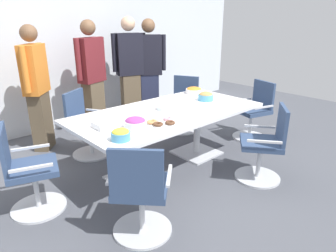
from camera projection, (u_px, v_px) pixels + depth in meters
The scene contains 20 objects.
ground_plane at pixel (168, 165), 4.01m from camera, with size 10.00×10.00×0.01m, color #4C4F56.
back_wall at pixel (75, 45), 5.21m from camera, with size 8.00×0.10×2.80m, color silver.
conference_table at pixel (168, 120), 3.80m from camera, with size 2.40×1.20×0.75m.
office_chair_0 at pixel (183, 107), 5.15m from camera, with size 0.72×0.72×0.91m.
office_chair_1 at pixel (86, 127), 4.21m from camera, with size 0.74×0.74×0.91m.
office_chair_2 at pixel (28, 174), 2.95m from camera, with size 0.68×0.68×0.91m.
office_chair_3 at pixel (140, 195), 2.59m from camera, with size 0.76×0.76×0.91m.
office_chair_4 at pixel (265, 148), 3.54m from camera, with size 0.76×0.76×0.91m.
office_chair_5 at pixel (254, 113), 4.80m from camera, with size 0.67×0.67×0.91m.
person_standing_0 at pixel (37, 87), 4.23m from camera, with size 0.47×0.50×1.77m.
person_standing_1 at pixel (92, 76), 4.84m from camera, with size 0.60×0.35×1.82m.
person_standing_2 at pixel (130, 69), 5.30m from camera, with size 0.61×0.33×1.87m.
person_standing_3 at pixel (149, 69), 5.43m from camera, with size 0.56×0.42×1.83m.
snack_bowl_chips_orange at pixel (194, 90), 4.60m from camera, with size 0.25×0.25×0.10m.
snack_bowl_cookies at pixel (206, 96), 4.22m from camera, with size 0.21×0.21×0.12m.
snack_bowl_chips_yellow at pixel (121, 134), 2.85m from camera, with size 0.19×0.19×0.11m.
snack_bowl_candy_mix at pixel (135, 123), 3.16m from camera, with size 0.24×0.24×0.12m.
donut_platter at pixel (161, 122), 3.31m from camera, with size 0.32×0.32×0.04m.
plate_stack at pixel (166, 108), 3.82m from camera, with size 0.23×0.23×0.04m.
napkin_pile at pixel (104, 125), 3.18m from camera, with size 0.20×0.20×0.06m, color white.
Camera 1 is at (-2.42, -2.66, 1.85)m, focal length 32.32 mm.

